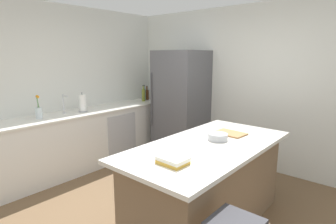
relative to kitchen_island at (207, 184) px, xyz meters
name	(u,v)px	position (x,y,z in m)	size (l,w,h in m)	color
wall_rear	(258,88)	(-0.30, 1.90, 0.84)	(6.00, 0.10, 2.60)	silver
wall_left	(47,89)	(-2.75, -0.35, 0.84)	(0.10, 6.00, 2.60)	silver
counter_run_left	(92,137)	(-2.39, 0.17, 0.01)	(0.65, 3.19, 0.93)	silver
kitchen_island	(207,184)	(0.00, 0.00, 0.00)	(0.99, 2.03, 0.91)	#7A6047
refrigerator	(181,104)	(-1.53, 1.48, 0.49)	(0.81, 0.77, 1.90)	#56565B
sink_faucet	(64,104)	(-2.44, -0.26, 0.63)	(0.15, 0.05, 0.30)	silver
flower_vase	(39,112)	(-2.40, -0.66, 0.57)	(0.09, 0.09, 0.34)	silver
paper_towel_roll	(83,103)	(-2.37, 0.02, 0.60)	(0.14, 0.14, 0.31)	gray
soda_bottle	(152,92)	(-2.41, 1.65, 0.62)	(0.07, 0.07, 0.36)	silver
syrup_bottle	(147,94)	(-2.47, 1.56, 0.58)	(0.07, 0.07, 0.28)	#5B3319
gin_bottle	(144,94)	(-2.46, 1.47, 0.59)	(0.06, 0.06, 0.30)	#8CB79E
olive_oil_bottle	(143,95)	(-2.37, 1.36, 0.60)	(0.06, 0.06, 0.31)	olive
cookbook_stack	(173,160)	(0.06, -0.65, 0.48)	(0.25, 0.19, 0.06)	gold
mixing_bowl	(218,137)	(0.00, 0.18, 0.48)	(0.21, 0.21, 0.07)	#B2B5BA
cutting_board	(230,133)	(-0.01, 0.48, 0.46)	(0.36, 0.26, 0.02)	#9E7042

